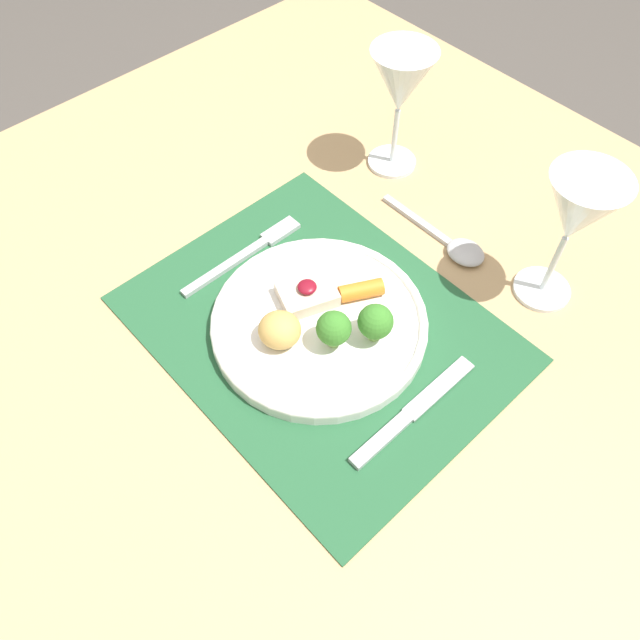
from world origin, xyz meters
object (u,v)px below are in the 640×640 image
(spoon, at_px, (457,246))
(wine_glass_near, at_px, (577,214))
(fork, at_px, (250,251))
(dinner_plate, at_px, (321,323))
(wine_glass_far, at_px, (401,86))
(knife, at_px, (406,418))

(spoon, bearing_deg, wine_glass_near, 14.53)
(fork, relative_size, spoon, 1.08)
(wine_glass_near, bearing_deg, spoon, -167.25)
(dinner_plate, distance_m, fork, 0.16)
(dinner_plate, height_order, wine_glass_near, wine_glass_near)
(dinner_plate, relative_size, wine_glass_far, 1.43)
(knife, relative_size, wine_glass_far, 1.03)
(wine_glass_far, bearing_deg, wine_glass_near, -6.88)
(knife, xyz_separation_m, wine_glass_near, (-0.01, 0.27, 0.14))
(dinner_plate, bearing_deg, knife, -4.37)
(knife, height_order, wine_glass_far, wine_glass_far)
(knife, bearing_deg, fork, 176.74)
(fork, bearing_deg, wine_glass_far, 87.40)
(fork, xyz_separation_m, wine_glass_near, (0.31, 0.24, 0.14))
(wine_glass_near, bearing_deg, dinner_plate, -120.00)
(dinner_plate, relative_size, spoon, 1.51)
(fork, relative_size, knife, 1.00)
(fork, height_order, spoon, spoon)
(dinner_plate, xyz_separation_m, wine_glass_near, (0.15, 0.26, 0.12))
(fork, relative_size, wine_glass_far, 1.03)
(spoon, xyz_separation_m, wine_glass_near, (0.12, 0.03, 0.13))
(fork, xyz_separation_m, wine_glass_far, (0.00, 0.28, 0.13))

